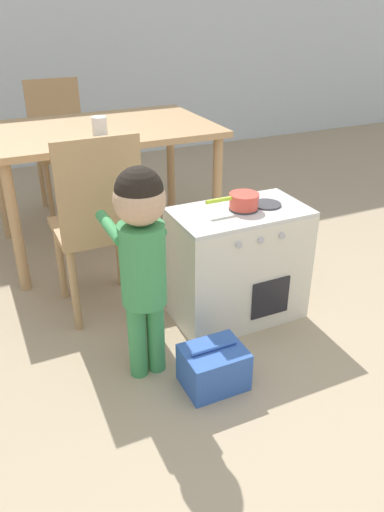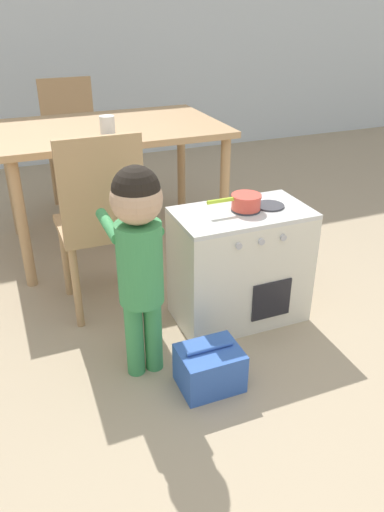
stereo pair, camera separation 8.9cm
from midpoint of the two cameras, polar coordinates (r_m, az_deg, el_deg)
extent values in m
plane|color=tan|center=(1.81, 10.56, -23.01)|extent=(16.00, 16.00, 0.00)
cube|color=silver|center=(4.70, -15.05, 25.86)|extent=(10.00, 0.06, 2.60)
cube|color=silver|center=(2.33, 6.57, -1.33)|extent=(0.60, 0.34, 0.53)
cube|color=silver|center=(2.21, 6.95, 4.88)|extent=(0.60, 0.34, 0.02)
cylinder|color=#38383D|center=(2.21, 7.31, 5.27)|extent=(0.13, 0.13, 0.01)
cylinder|color=#38383D|center=(2.27, 9.99, 5.67)|extent=(0.13, 0.13, 0.01)
cube|color=black|center=(2.28, 10.18, -4.98)|extent=(0.19, 0.01, 0.18)
cylinder|color=#B2B2B7|center=(2.05, 6.61, 1.12)|extent=(0.03, 0.01, 0.03)
cylinder|color=#B2B2B7|center=(2.09, 9.15, 1.60)|extent=(0.03, 0.01, 0.03)
cylinder|color=#B2B2B7|center=(2.15, 11.57, 2.05)|extent=(0.03, 0.01, 0.03)
cylinder|color=#E04C3D|center=(2.20, 7.37, 6.16)|extent=(0.13, 0.13, 0.07)
cylinder|color=#E04C3D|center=(2.19, 7.41, 6.81)|extent=(0.13, 0.13, 0.01)
cylinder|color=#B7DB33|center=(2.13, 4.47, 6.30)|extent=(0.12, 0.02, 0.02)
cylinder|color=#3D9351|center=(2.03, -5.31, -9.32)|extent=(0.07, 0.07, 0.34)
cylinder|color=#3D9351|center=(2.04, -3.20, -8.85)|extent=(0.07, 0.07, 0.34)
cylinder|color=#3D9351|center=(1.85, -4.60, -0.85)|extent=(0.17, 0.17, 0.32)
sphere|color=tan|center=(1.75, -4.92, 6.52)|extent=(0.19, 0.19, 0.19)
sphere|color=black|center=(1.74, -4.96, 7.53)|extent=(0.17, 0.17, 0.17)
cylinder|color=#3D9351|center=(1.90, -8.17, 3.45)|extent=(0.04, 0.26, 0.04)
cylinder|color=#3D9351|center=(1.94, -3.71, 4.19)|extent=(0.04, 0.26, 0.04)
cube|color=#335BB2|center=(2.01, 3.33, -12.67)|extent=(0.24, 0.19, 0.17)
cylinder|color=#335BB2|center=(1.95, 3.40, -10.55)|extent=(0.19, 0.02, 0.02)
cube|color=tan|center=(2.96, -8.50, 14.19)|extent=(1.25, 0.82, 0.03)
cylinder|color=tan|center=(2.66, -17.90, 3.30)|extent=(0.06, 0.06, 0.69)
cylinder|color=tan|center=(2.94, 4.59, 6.89)|extent=(0.06, 0.06, 0.69)
cylinder|color=tan|center=(3.32, -19.20, 7.90)|extent=(0.06, 0.06, 0.69)
cylinder|color=tan|center=(3.54, -0.50, 10.65)|extent=(0.06, 0.06, 0.69)
cube|color=tan|center=(2.37, -9.65, 3.40)|extent=(0.36, 0.36, 0.03)
cube|color=tan|center=(2.13, -9.08, 7.53)|extent=(0.36, 0.02, 0.45)
cylinder|color=tan|center=(2.32, -11.99, -3.61)|extent=(0.04, 0.04, 0.41)
cylinder|color=tan|center=(2.37, -4.82, -2.24)|extent=(0.04, 0.04, 0.41)
cylinder|color=tan|center=(2.58, -13.32, -0.34)|extent=(0.04, 0.04, 0.41)
cylinder|color=tan|center=(2.63, -6.85, 0.83)|extent=(0.04, 0.04, 0.41)
cube|color=tan|center=(3.60, -12.48, 11.62)|extent=(0.36, 0.36, 0.03)
cube|color=tan|center=(3.71, -13.38, 15.79)|extent=(0.36, 0.02, 0.45)
cylinder|color=tan|center=(3.51, -14.07, 7.19)|extent=(0.04, 0.04, 0.41)
cylinder|color=tan|center=(3.56, -9.23, 7.96)|extent=(0.04, 0.04, 0.41)
cylinder|color=tan|center=(3.79, -14.84, 8.65)|extent=(0.04, 0.04, 0.41)
cylinder|color=tan|center=(3.84, -10.34, 9.35)|extent=(0.04, 0.04, 0.41)
cylinder|color=white|center=(2.76, -8.71, 14.58)|extent=(0.08, 0.08, 0.10)
camera|label=1|loc=(0.04, -88.78, 0.64)|focal=35.00mm
camera|label=2|loc=(0.04, 91.22, -0.64)|focal=35.00mm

